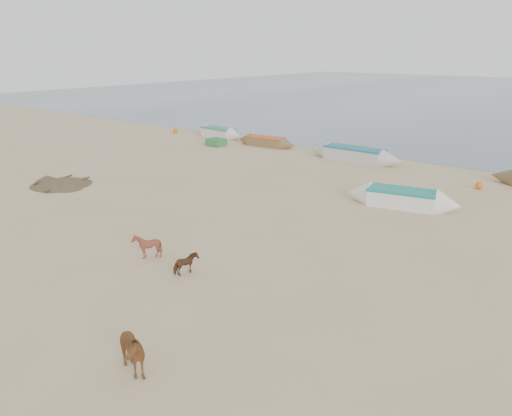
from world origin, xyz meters
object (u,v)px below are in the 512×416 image
(calf_front, at_px, (147,246))
(cow_adult, at_px, (128,351))
(calf_right, at_px, (186,264))
(near_canoe, at_px, (402,198))

(calf_front, bearing_deg, cow_adult, 37.03)
(calf_front, bearing_deg, calf_right, 78.00)
(cow_adult, bearing_deg, calf_front, 60.10)
(calf_front, xyz_separation_m, calf_right, (2.27, -0.09, -0.10))
(cow_adult, bearing_deg, near_canoe, 14.14)
(cow_adult, distance_m, near_canoe, 17.32)
(calf_right, bearing_deg, calf_front, 74.71)
(calf_front, bearing_deg, near_canoe, 148.18)
(calf_right, bearing_deg, near_canoe, -25.48)
(cow_adult, relative_size, near_canoe, 0.26)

